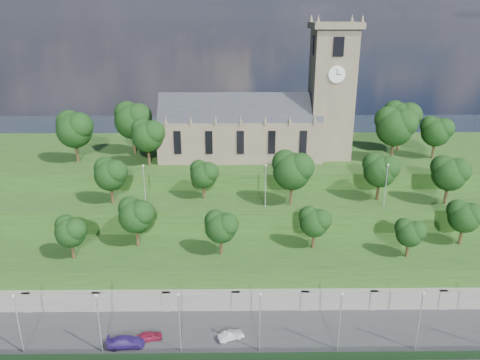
{
  "coord_description": "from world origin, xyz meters",
  "views": [
    {
      "loc": [
        -5.01,
        -46.49,
        42.51
      ],
      "look_at": [
        -4.17,
        30.0,
        15.39
      ],
      "focal_mm": 35.0,
      "sensor_mm": 36.0,
      "label": 1
    }
  ],
  "objects_px": {
    "car_middle": "(231,335)",
    "car_right": "(126,342)",
    "car_left": "(149,336)",
    "church": "(264,120)"
  },
  "relations": [
    {
      "from": "car_left",
      "to": "church",
      "type": "bearing_deg",
      "value": -37.61
    },
    {
      "from": "car_middle",
      "to": "car_right",
      "type": "distance_m",
      "value": 13.6
    },
    {
      "from": "car_middle",
      "to": "car_right",
      "type": "relative_size",
      "value": 0.71
    },
    {
      "from": "car_left",
      "to": "car_middle",
      "type": "distance_m",
      "value": 10.77
    },
    {
      "from": "church",
      "to": "car_right",
      "type": "distance_m",
      "value": 50.99
    },
    {
      "from": "car_left",
      "to": "car_right",
      "type": "height_order",
      "value": "car_right"
    },
    {
      "from": "church",
      "to": "car_left",
      "type": "height_order",
      "value": "church"
    },
    {
      "from": "church",
      "to": "car_right",
      "type": "relative_size",
      "value": 8.03
    },
    {
      "from": "church",
      "to": "car_middle",
      "type": "distance_m",
      "value": 46.23
    },
    {
      "from": "car_left",
      "to": "car_right",
      "type": "relative_size",
      "value": 0.71
    }
  ]
}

